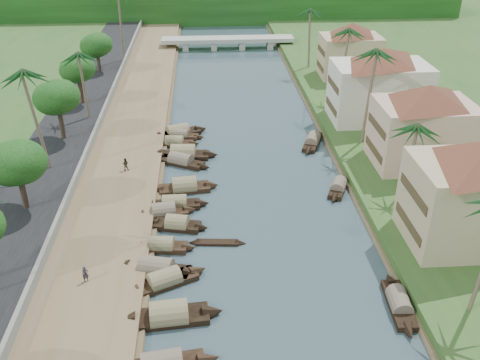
{
  "coord_description": "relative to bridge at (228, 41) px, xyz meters",
  "views": [
    {
      "loc": [
        -5.34,
        -41.94,
        30.29
      ],
      "look_at": [
        -1.74,
        9.59,
        2.0
      ],
      "focal_mm": 40.0,
      "sensor_mm": 36.0,
      "label": 1
    }
  ],
  "objects": [
    {
      "name": "building_distant",
      "position": [
        19.99,
        -24.0,
        4.16
      ],
      "size": [
        12.62,
        12.62,
        9.2
      ],
      "color": "tan",
      "rests_on": "right_bank"
    },
    {
      "name": "retaining_wall",
      "position": [
        -20.2,
        -52.0,
        -0.37
      ],
      "size": [
        0.4,
        180.0,
        1.1
      ],
      "primitive_type": "cube",
      "color": "slate",
      "rests_on": "left_bank"
    },
    {
      "name": "palm_5",
      "position": [
        -24.0,
        -56.66,
        10.97
      ],
      "size": [
        3.2,
        3.2,
        13.13
      ],
      "color": "#6F5E4A",
      "rests_on": "ground"
    },
    {
      "name": "palm_2",
      "position": [
        15.0,
        -51.72,
        11.13
      ],
      "size": [
        3.2,
        3.2,
        13.52
      ],
      "color": "#6F5E4A",
      "rests_on": "ground"
    },
    {
      "name": "sampan_1",
      "position": [
        -8.73,
        -81.61,
        -1.3
      ],
      "size": [
        9.02,
        2.82,
        2.59
      ],
      "rotation": [
        0.0,
        0.0,
        0.09
      ],
      "color": "black",
      "rests_on": "ground"
    },
    {
      "name": "canoe_1",
      "position": [
        -4.58,
        -71.45,
        -1.62
      ],
      "size": [
        5.71,
        1.42,
        0.91
      ],
      "rotation": [
        0.0,
        0.0,
        -0.09
      ],
      "color": "black",
      "rests_on": "ground"
    },
    {
      "name": "tree_4",
      "position": [
        -24.0,
        -35.06,
        4.85
      ],
      "size": [
        4.66,
        4.66,
        7.19
      ],
      "color": "#3F2E24",
      "rests_on": "ground"
    },
    {
      "name": "right_bank",
      "position": [
        19.0,
        -52.0,
        -1.12
      ],
      "size": [
        16.0,
        180.0,
        1.2
      ],
      "primitive_type": "cube",
      "color": "#2E5321",
      "rests_on": "ground"
    },
    {
      "name": "palm_3",
      "position": [
        16.0,
        -34.73,
        9.75
      ],
      "size": [
        3.2,
        3.2,
        12.08
      ],
      "color": "#6F5E4A",
      "rests_on": "ground"
    },
    {
      "name": "sampan_2",
      "position": [
        -9.32,
        -77.26,
        -1.31
      ],
      "size": [
        8.01,
        4.92,
        2.14
      ],
      "rotation": [
        0.0,
        0.0,
        0.44
      ],
      "color": "black",
      "rests_on": "ground"
    },
    {
      "name": "sampan_6",
      "position": [
        -10.01,
        -66.0,
        -1.31
      ],
      "size": [
        7.24,
        2.65,
        2.13
      ],
      "rotation": [
        0.0,
        0.0,
        0.15
      ],
      "color": "black",
      "rests_on": "ground"
    },
    {
      "name": "sampan_16",
      "position": [
        8.94,
        -49.4,
        -1.31
      ],
      "size": [
        4.49,
        8.31,
        2.05
      ],
      "rotation": [
        0.0,
        0.0,
        1.19
      ],
      "color": "black",
      "rests_on": "ground"
    },
    {
      "name": "tree_2",
      "position": [
        -24.0,
        -65.68,
        4.8
      ],
      "size": [
        5.36,
        5.36,
        7.4
      ],
      "color": "#3F2E24",
      "rests_on": "ground"
    },
    {
      "name": "tree_6",
      "position": [
        24.0,
        -42.15,
        5.09
      ],
      "size": [
        4.92,
        4.92,
        7.73
      ],
      "color": "#3F2E24",
      "rests_on": "ground"
    },
    {
      "name": "person_far",
      "position": [
        -14.97,
        -56.78,
        -0.15
      ],
      "size": [
        0.79,
        0.64,
        1.54
      ],
      "primitive_type": "imported",
      "rotation": [
        0.0,
        0.0,
        3.07
      ],
      "color": "#332F24",
      "rests_on": "left_bank"
    },
    {
      "name": "sampan_7",
      "position": [
        -8.95,
        -64.39,
        -1.31
      ],
      "size": [
        7.69,
        1.86,
        2.06
      ],
      "rotation": [
        0.0,
        0.0,
        0.02
      ],
      "color": "black",
      "rests_on": "ground"
    },
    {
      "name": "sampan_5",
      "position": [
        -8.52,
        -68.45,
        -1.31
      ],
      "size": [
        6.71,
        3.01,
        2.11
      ],
      "rotation": [
        0.0,
        0.0,
        -0.22
      ],
      "color": "black",
      "rests_on": "ground"
    },
    {
      "name": "left_bank",
      "position": [
        -16.0,
        -52.0,
        -1.32
      ],
      "size": [
        10.0,
        180.0,
        0.8
      ],
      "primitive_type": "cube",
      "color": "brown",
      "rests_on": "ground"
    },
    {
      "name": "sampan_9",
      "position": [
        -8.56,
        -54.16,
        -1.31
      ],
      "size": [
        8.12,
        5.33,
        2.12
      ],
      "rotation": [
        0.0,
        0.0,
        -0.49
      ],
      "color": "black",
      "rests_on": "ground"
    },
    {
      "name": "building_mid",
      "position": [
        19.99,
        -58.0,
        4.41
      ],
      "size": [
        14.11,
        14.11,
        9.7
      ],
      "color": "#C8A38D",
      "rests_on": "right_bank"
    },
    {
      "name": "building_near",
      "position": [
        18.99,
        -74.0,
        4.66
      ],
      "size": [
        14.85,
        14.85,
        10.2
      ],
      "color": "tan",
      "rests_on": "right_bank"
    },
    {
      "name": "sampan_11",
      "position": [
        -8.32,
        -52.18,
        -1.3
      ],
      "size": [
        9.25,
        2.71,
        2.57
      ],
      "rotation": [
        0.0,
        0.0,
        -0.07
      ],
      "color": "black",
      "rests_on": "ground"
    },
    {
      "name": "tree_5",
      "position": [
        -24.0,
        -18.76,
        4.24
      ],
      "size": [
        4.98,
        4.98,
        6.68
      ],
      "color": "#3F2E24",
      "rests_on": "ground"
    },
    {
      "name": "bridge",
      "position": [
        0.0,
        0.0,
        0.0
      ],
      "size": [
        28.0,
        4.0,
        2.4
      ],
      "color": "#A6A79C",
      "rests_on": "ground"
    },
    {
      "name": "treeline",
      "position": [
        -0.0,
        28.0,
        2.28
      ],
      "size": [
        120.0,
        14.0,
        8.0
      ],
      "color": "#153A0F",
      "rests_on": "ground"
    },
    {
      "name": "sampan_12",
      "position": [
        -8.98,
        -46.11,
        -1.32
      ],
      "size": [
        7.26,
        2.83,
        1.77
      ],
      "rotation": [
        0.0,
        0.0,
        -0.22
      ],
      "color": "black",
      "rests_on": "ground"
    },
    {
      "name": "sampan_14",
      "position": [
        9.98,
        -81.45,
        -1.31
      ],
      "size": [
        2.01,
        8.07,
        1.97
      ],
      "rotation": [
        0.0,
        0.0,
        1.5
      ],
      "color": "black",
      "rests_on": "ground"
    },
    {
      "name": "sampan_3",
      "position": [
        -10.15,
        -75.57,
        -1.3
      ],
      "size": [
        8.78,
        3.89,
        2.3
      ],
      "rotation": [
        0.0,
        0.0,
        -0.26
      ],
      "color": "black",
      "rests_on": "ground"
    },
    {
      "name": "sampan_13",
      "position": [
        -9.18,
        -45.25,
        -1.3
      ],
      "size": [
        8.75,
        4.69,
        2.35
      ],
      "rotation": [
        0.0,
        0.0,
        0.35
      ],
      "color": "black",
      "rests_on": "ground"
    },
    {
      "name": "palm_1",
      "position": [
        16.0,
        -65.11,
        7.12
      ],
      "size": [
        3.2,
        3.2,
        9.37
      ],
      "color": "#6F5E4A",
      "rests_on": "ground"
    },
    {
      "name": "sampan_15",
      "position": [
        9.53,
        -61.96,
        -1.32
      ],
      "size": [
        4.0,
        6.87,
        1.89
      ],
      "rotation": [
        0.0,
        0.0,
        1.17
      ],
      "color": "black",
      "rests_on": "ground"
    },
    {
      "name": "sampan_8",
      "position": [
        -7.96,
        -60.82,
        -1.3
      ],
      "size": [
        8.18,
        2.8,
        2.45
      ],
      "rotation": [
        0.0,
        0.0,
        0.11
      ],
      "color": "black",
      "rests_on": "ground"
    },
    {
      "name": "building_far",
      "position": [
        18.99,
        -44.0,
        4.66
      ],
      "size": [
        15.59,
        15.59,
        10.2
      ],
      "color": "beige",
      "rests_on": "right_bank"
    },
    {
      "name": "canoe_2",
      "position": [
        -8.65,
        -51.64,
        -1.62
      ],
      "size": [
        5.28,
        1.08,
        0.76
      ],
      "rotation": [
        0.0,
        0.0,
        -0.06
      ],
      "color": "black",
      "rests_on": "ground"
    },
    {
      "name": "palm_7",
      "position": [
        14.0,
        -18.15,
        9.45
      ],
      "size": [
        3.2,
        3.2,
        11.77
      ],
      "color": "#6F5E4A",
      "rests_on": "ground"
    },
    {
      "name": "sampan_10",
      "position": [
        -9.57,
        -48.58,
        -1.31
      ],
      "size": [
        7.01,
        2.18,
        1.94
      ],
      "rotation": [
        0.0,
        0.0,
        -0.11
      ],
      "color": "black",
      "rests_on": "ground"
    },
    {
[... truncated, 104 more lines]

